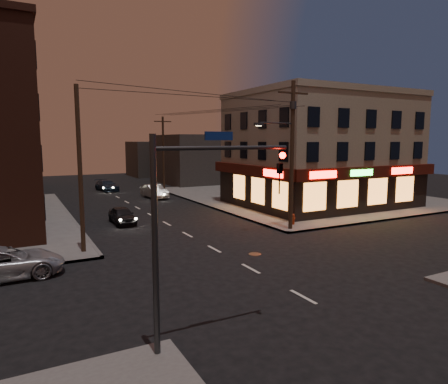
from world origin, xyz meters
TOP-DOWN VIEW (x-y plane):
  - ground at (0.00, 0.00)m, footprint 120.00×120.00m
  - sidewalk_ne at (18.00, 19.00)m, footprint 24.00×28.00m
  - pizza_building at (15.93, 13.43)m, footprint 15.85×12.85m
  - bg_building_ne_a at (14.00, 38.00)m, footprint 10.00×12.00m
  - bg_building_ne_b at (12.00, 52.00)m, footprint 8.00×8.00m
  - utility_pole_main at (6.68, 5.80)m, footprint 4.20×0.44m
  - utility_pole_far at (6.80, 32.00)m, footprint 0.26×0.26m
  - utility_pole_west at (-6.80, 6.50)m, footprint 0.24×0.24m
  - traffic_signal at (-5.57, -5.60)m, footprint 4.49×0.32m
  - suv_cross at (-10.65, 4.00)m, footprint 5.32×2.64m
  - sedan_near at (-2.96, 13.58)m, footprint 1.52×3.73m
  - sedan_mid at (3.38, 25.37)m, footprint 2.01×4.63m
  - sedan_far at (0.14, 34.20)m, footprint 2.48×4.81m
  - fire_hydrant at (7.80, 6.81)m, footprint 0.34×0.34m

SIDE VIEW (x-z plane):
  - ground at x=0.00m, z-range 0.00..0.00m
  - sidewalk_ne at x=18.00m, z-range 0.00..0.15m
  - fire_hydrant at x=7.80m, z-range 0.19..0.97m
  - sedan_near at x=-2.96m, z-range 0.00..1.27m
  - sedan_far at x=0.14m, z-range 0.00..1.33m
  - suv_cross at x=-10.65m, z-range 0.00..1.45m
  - sedan_mid at x=3.38m, z-range 0.00..1.48m
  - bg_building_ne_b at x=12.00m, z-range 0.00..6.00m
  - bg_building_ne_a at x=14.00m, z-range 0.00..7.00m
  - traffic_signal at x=-5.57m, z-range 0.92..7.39m
  - utility_pole_far at x=6.80m, z-range 0.15..9.15m
  - utility_pole_west at x=-6.80m, z-range 0.15..9.15m
  - pizza_building at x=15.93m, z-range 0.10..10.60m
  - utility_pole_main at x=6.68m, z-range 0.76..10.76m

